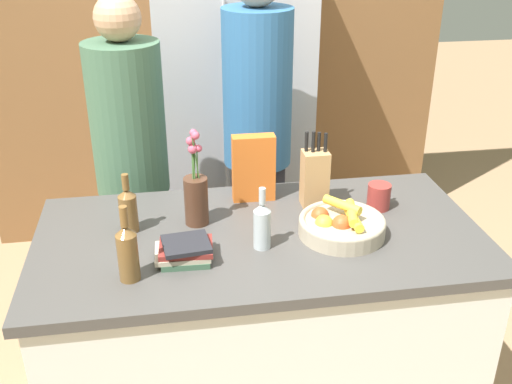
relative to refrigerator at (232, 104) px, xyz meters
The scene contains 14 objects.
kitchen_island 1.48m from the refrigerator, 92.79° to the right, with size 1.64×0.83×0.91m.
back_wall_wood 0.50m from the refrigerator, 100.63° to the left, with size 2.84×0.12×2.60m.
refrigerator is the anchor object (origin of this frame).
fruit_bowl 1.46m from the refrigerator, 81.30° to the right, with size 0.31×0.31×0.12m.
knife_block 1.20m from the refrigerator, 81.27° to the right, with size 0.10×0.09×0.31m.
flower_vase 1.30m from the refrigerator, 102.93° to the right, with size 0.09×0.09×0.37m.
cereal_box 1.10m from the refrigerator, 92.50° to the right, with size 0.17×0.06×0.27m.
coffee_mug 1.33m from the refrigerator, 71.16° to the right, with size 0.12×0.10×0.10m.
book_stack 1.56m from the refrigerator, 102.94° to the right, with size 0.20×0.16×0.07m.
bottle_oil 1.48m from the refrigerator, 93.01° to the right, with size 0.06×0.06×0.23m.
bottle_vinegar 1.39m from the refrigerator, 112.78° to the right, with size 0.07×0.07×0.23m.
bottle_wine 1.69m from the refrigerator, 108.31° to the right, with size 0.07×0.07×0.26m.
person_at_sink 0.90m from the refrigerator, 127.65° to the right, with size 0.33×0.33×1.68m.
person_in_blue 0.63m from the refrigerator, 85.85° to the right, with size 0.32×0.32×1.80m.
Camera 1 is at (-0.32, -1.88, 2.01)m, focal length 42.00 mm.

